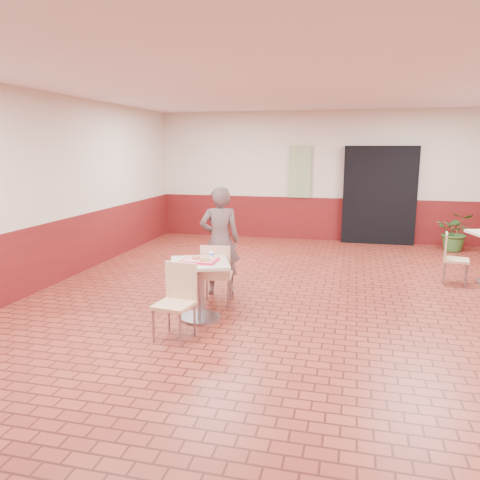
% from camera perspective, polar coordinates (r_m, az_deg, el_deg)
% --- Properties ---
extents(room_shell, '(8.01, 10.01, 3.01)m').
position_cam_1_polar(room_shell, '(6.15, 7.66, 5.00)').
color(room_shell, maroon).
rests_on(room_shell, ground).
extents(wainscot_band, '(8.00, 10.00, 1.00)m').
position_cam_1_polar(wainscot_band, '(6.34, 7.43, -4.03)').
color(wainscot_band, '#571111').
rests_on(wainscot_band, ground).
extents(corridor_doorway, '(1.60, 0.22, 2.20)m').
position_cam_1_polar(corridor_doorway, '(11.03, 16.62, 5.24)').
color(corridor_doorway, black).
rests_on(corridor_doorway, ground).
extents(promo_poster, '(0.50, 0.03, 1.20)m').
position_cam_1_polar(promo_poster, '(11.11, 7.35, 8.24)').
color(promo_poster, gray).
rests_on(promo_poster, wainscot_band).
extents(main_table, '(0.71, 0.71, 0.75)m').
position_cam_1_polar(main_table, '(5.95, -4.91, -4.92)').
color(main_table, beige).
rests_on(main_table, ground).
extents(chair_main_front, '(0.45, 0.45, 0.86)m').
position_cam_1_polar(chair_main_front, '(5.42, -7.70, -6.89)').
color(chair_main_front, '#D6AE80').
rests_on(chair_main_front, ground).
extents(chair_main_back, '(0.46, 0.46, 0.87)m').
position_cam_1_polar(chair_main_back, '(6.42, -2.89, -3.87)').
color(chair_main_back, '#DBA983').
rests_on(chair_main_back, ground).
extents(customer, '(0.68, 0.55, 1.61)m').
position_cam_1_polar(customer, '(6.89, -2.46, -0.09)').
color(customer, brown).
rests_on(customer, ground).
extents(serving_tray, '(0.44, 0.34, 0.03)m').
position_cam_1_polar(serving_tray, '(5.88, -4.95, -2.50)').
color(serving_tray, '#E6113D').
rests_on(serving_tray, main_table).
extents(ring_donut, '(0.12, 0.12, 0.03)m').
position_cam_1_polar(ring_donut, '(5.92, -5.43, -2.12)').
color(ring_donut, '#BD7344').
rests_on(ring_donut, serving_tray).
extents(long_john_donut, '(0.14, 0.10, 0.04)m').
position_cam_1_polar(long_john_donut, '(5.78, -4.33, -2.39)').
color(long_john_donut, gold).
rests_on(long_john_donut, serving_tray).
extents(paper_cup, '(0.07, 0.07, 0.08)m').
position_cam_1_polar(paper_cup, '(5.94, -3.54, -1.78)').
color(paper_cup, white).
rests_on(paper_cup, serving_tray).
extents(chair_second_left, '(0.43, 0.43, 0.81)m').
position_cam_1_polar(chair_second_left, '(8.25, 24.41, -1.72)').
color(chair_second_left, tan).
rests_on(chair_second_left, ground).
extents(potted_plant, '(0.89, 0.82, 0.83)m').
position_cam_1_polar(potted_plant, '(10.84, 24.83, 0.92)').
color(potted_plant, '#326327').
rests_on(potted_plant, ground).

